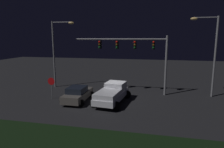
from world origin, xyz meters
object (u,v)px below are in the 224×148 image
object	(u,v)px
car_sedan	(78,94)
stop_sign	(51,84)
street_lamp_left	(58,46)
pickup_truck	(112,92)
traffic_signal_gantry	(135,49)
street_lamp_right	(210,47)

from	to	relation	value
car_sedan	stop_sign	distance (m)	3.07
car_sedan	street_lamp_left	size ratio (longest dim) A/B	0.53
pickup_truck	traffic_signal_gantry	bearing A→B (deg)	-18.90
traffic_signal_gantry	street_lamp_left	distance (m)	9.80
traffic_signal_gantry	street_lamp_left	size ratio (longest dim) A/B	1.25
traffic_signal_gantry	stop_sign	world-z (taller)	traffic_signal_gantry
pickup_truck	stop_sign	distance (m)	6.42
car_sedan	street_lamp_right	bearing A→B (deg)	-70.65
traffic_signal_gantry	stop_sign	xyz separation A→B (m)	(-8.14, -3.95, -3.47)
stop_sign	street_lamp_right	bearing A→B (deg)	15.40
street_lamp_right	street_lamp_left	bearing A→B (deg)	178.37
pickup_truck	stop_sign	bearing A→B (deg)	98.29
traffic_signal_gantry	pickup_truck	bearing A→B (deg)	-115.16
street_lamp_left	car_sedan	bearing A→B (deg)	-48.16
pickup_truck	street_lamp_right	xyz separation A→B (m)	(9.49, 4.15, 4.30)
traffic_signal_gantry	street_lamp_right	distance (m)	7.75
street_lamp_right	stop_sign	bearing A→B (deg)	-164.60
car_sedan	stop_sign	bearing A→B (deg)	85.52
traffic_signal_gantry	stop_sign	bearing A→B (deg)	-154.11
car_sedan	stop_sign	world-z (taller)	stop_sign
pickup_truck	street_lamp_left	distance (m)	10.17
pickup_truck	traffic_signal_gantry	distance (m)	5.76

